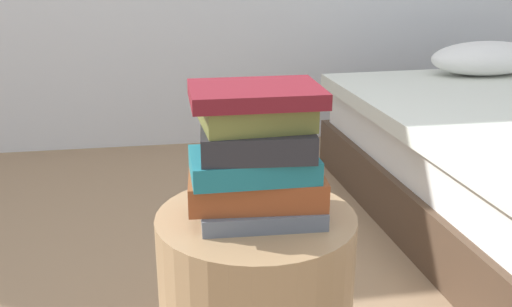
{
  "coord_description": "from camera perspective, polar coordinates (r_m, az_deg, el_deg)",
  "views": [
    {
      "loc": [
        -0.19,
        -1.16,
        1.01
      ],
      "look_at": [
        0.0,
        0.0,
        0.6
      ],
      "focal_mm": 40.55,
      "sensor_mm": 36.0,
      "label": 1
    }
  ],
  "objects": [
    {
      "name": "book_teal",
      "position": [
        1.24,
        -0.3,
        -1.1
      ],
      "size": [
        0.27,
        0.17,
        0.05
      ],
      "primitive_type": "cube",
      "rotation": [
        0.0,
        0.0,
        -0.0
      ],
      "color": "#1E727F",
      "rests_on": "book_rust"
    },
    {
      "name": "book_olive",
      "position": [
        1.23,
        0.0,
        3.99
      ],
      "size": [
        0.24,
        0.19,
        0.05
      ],
      "primitive_type": "cube",
      "rotation": [
        0.0,
        0.0,
        0.06
      ],
      "color": "olive",
      "rests_on": "book_charcoal"
    },
    {
      "name": "book_charcoal",
      "position": [
        1.24,
        0.15,
        1.42
      ],
      "size": [
        0.25,
        0.21,
        0.06
      ],
      "primitive_type": "cube",
      "rotation": [
        0.0,
        0.0,
        -0.08
      ],
      "color": "#28282D",
      "rests_on": "book_teal"
    },
    {
      "name": "book_slate",
      "position": [
        1.29,
        0.47,
        -5.5
      ],
      "size": [
        0.27,
        0.2,
        0.04
      ],
      "primitive_type": "cube",
      "rotation": [
        0.0,
        0.0,
        -0.04
      ],
      "color": "slate",
      "rests_on": "side_table"
    },
    {
      "name": "side_table",
      "position": [
        1.41,
        0.0,
        -14.52
      ],
      "size": [
        0.45,
        0.45,
        0.46
      ],
      "primitive_type": "cylinder",
      "color": "tan",
      "rests_on": "ground_plane"
    },
    {
      "name": "book_maroon",
      "position": [
        1.22,
        -0.25,
        5.89
      ],
      "size": [
        0.28,
        0.2,
        0.03
      ],
      "primitive_type": "cube",
      "rotation": [
        0.0,
        0.0,
        -0.01
      ],
      "color": "maroon",
      "rests_on": "book_olive"
    },
    {
      "name": "book_rust",
      "position": [
        1.27,
        -0.2,
        -3.28
      ],
      "size": [
        0.31,
        0.2,
        0.06
      ],
      "primitive_type": "cube",
      "rotation": [
        0.0,
        0.0,
        -0.08
      ],
      "color": "#994723",
      "rests_on": "book_slate"
    }
  ]
}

